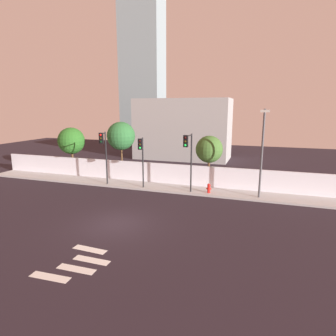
{
  "coord_description": "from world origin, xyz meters",
  "views": [
    {
      "loc": [
        8.05,
        -14.3,
        6.9
      ],
      "look_at": [
        1.14,
        6.5,
        2.24
      ],
      "focal_mm": 30.32,
      "sensor_mm": 36.0,
      "label": 1
    }
  ],
  "objects_px": {
    "traffic_light_left": "(141,152)",
    "roadside_tree_leftmost": "(71,141)",
    "roadside_tree_midleft": "(121,136)",
    "street_lamp_curbside": "(262,146)",
    "fire_hydrant": "(209,188)",
    "traffic_light_center": "(104,147)",
    "roadside_tree_midright": "(209,149)",
    "traffic_light_right": "(188,151)"
  },
  "relations": [
    {
      "from": "roadside_tree_leftmost",
      "to": "roadside_tree_midleft",
      "type": "xyz_separation_m",
      "value": [
        5.78,
        0.0,
        0.68
      ]
    },
    {
      "from": "traffic_light_center",
      "to": "roadside_tree_midleft",
      "type": "xyz_separation_m",
      "value": [
        -0.05,
        3.37,
        0.64
      ]
    },
    {
      "from": "roadside_tree_leftmost",
      "to": "roadside_tree_midright",
      "type": "bearing_deg",
      "value": 0.0
    },
    {
      "from": "traffic_light_right",
      "to": "roadside_tree_midright",
      "type": "xyz_separation_m",
      "value": [
        0.99,
        3.58,
        -0.33
      ]
    },
    {
      "from": "fire_hydrant",
      "to": "roadside_tree_midleft",
      "type": "relative_size",
      "value": 0.14
    },
    {
      "from": "street_lamp_curbside",
      "to": "roadside_tree_leftmost",
      "type": "xyz_separation_m",
      "value": [
        -18.84,
        2.94,
        -0.61
      ]
    },
    {
      "from": "street_lamp_curbside",
      "to": "fire_hydrant",
      "type": "bearing_deg",
      "value": 175.83
    },
    {
      "from": "traffic_light_left",
      "to": "roadside_tree_midleft",
      "type": "xyz_separation_m",
      "value": [
        -3.57,
        3.31,
        0.92
      ]
    },
    {
      "from": "roadside_tree_leftmost",
      "to": "fire_hydrant",
      "type": "bearing_deg",
      "value": -10.07
    },
    {
      "from": "fire_hydrant",
      "to": "roadside_tree_midleft",
      "type": "bearing_deg",
      "value": 163.85
    },
    {
      "from": "traffic_light_left",
      "to": "roadside_tree_leftmost",
      "type": "height_order",
      "value": "roadside_tree_leftmost"
    },
    {
      "from": "traffic_light_right",
      "to": "street_lamp_curbside",
      "type": "height_order",
      "value": "street_lamp_curbside"
    },
    {
      "from": "traffic_light_right",
      "to": "roadside_tree_leftmost",
      "type": "xyz_separation_m",
      "value": [
        -13.43,
        3.58,
        -0.09
      ]
    },
    {
      "from": "traffic_light_center",
      "to": "roadside_tree_leftmost",
      "type": "bearing_deg",
      "value": 149.94
    },
    {
      "from": "traffic_light_center",
      "to": "roadside_tree_midleft",
      "type": "distance_m",
      "value": 3.44
    },
    {
      "from": "traffic_light_right",
      "to": "roadside_tree_midleft",
      "type": "distance_m",
      "value": 8.47
    },
    {
      "from": "roadside_tree_midright",
      "to": "fire_hydrant",
      "type": "bearing_deg",
      "value": -78.69
    },
    {
      "from": "traffic_light_center",
      "to": "roadside_tree_leftmost",
      "type": "xyz_separation_m",
      "value": [
        -5.83,
        3.37,
        -0.04
      ]
    },
    {
      "from": "roadside_tree_midright",
      "to": "street_lamp_curbside",
      "type": "bearing_deg",
      "value": -33.57
    },
    {
      "from": "street_lamp_curbside",
      "to": "roadside_tree_midleft",
      "type": "distance_m",
      "value": 13.39
    },
    {
      "from": "traffic_light_center",
      "to": "fire_hydrant",
      "type": "height_order",
      "value": "traffic_light_center"
    },
    {
      "from": "traffic_light_right",
      "to": "roadside_tree_midright",
      "type": "bearing_deg",
      "value": 74.59
    },
    {
      "from": "roadside_tree_leftmost",
      "to": "roadside_tree_midright",
      "type": "relative_size",
      "value": 1.09
    },
    {
      "from": "traffic_light_center",
      "to": "street_lamp_curbside",
      "type": "distance_m",
      "value": 13.03
    },
    {
      "from": "street_lamp_curbside",
      "to": "roadside_tree_midleft",
      "type": "relative_size",
      "value": 1.2
    },
    {
      "from": "roadside_tree_leftmost",
      "to": "traffic_light_center",
      "type": "bearing_deg",
      "value": -30.06
    },
    {
      "from": "traffic_light_center",
      "to": "fire_hydrant",
      "type": "xyz_separation_m",
      "value": [
        9.11,
        0.72,
        -3.02
      ]
    },
    {
      "from": "roadside_tree_midleft",
      "to": "roadside_tree_midright",
      "type": "xyz_separation_m",
      "value": [
        8.64,
        0.0,
        -0.92
      ]
    },
    {
      "from": "traffic_light_left",
      "to": "traffic_light_right",
      "type": "relative_size",
      "value": 0.91
    },
    {
      "from": "traffic_light_left",
      "to": "fire_hydrant",
      "type": "bearing_deg",
      "value": 6.7
    },
    {
      "from": "roadside_tree_leftmost",
      "to": "roadside_tree_midleft",
      "type": "height_order",
      "value": "roadside_tree_midleft"
    },
    {
      "from": "traffic_light_left",
      "to": "roadside_tree_leftmost",
      "type": "bearing_deg",
      "value": 160.5
    },
    {
      "from": "roadside_tree_midright",
      "to": "traffic_light_center",
      "type": "bearing_deg",
      "value": -158.54
    },
    {
      "from": "traffic_light_left",
      "to": "roadside_tree_midright",
      "type": "xyz_separation_m",
      "value": [
        5.06,
        3.31,
        -0.0
      ]
    },
    {
      "from": "street_lamp_curbside",
      "to": "roadside_tree_leftmost",
      "type": "height_order",
      "value": "street_lamp_curbside"
    },
    {
      "from": "traffic_light_left",
      "to": "roadside_tree_midleft",
      "type": "distance_m",
      "value": 4.96
    },
    {
      "from": "fire_hydrant",
      "to": "roadside_tree_leftmost",
      "type": "height_order",
      "value": "roadside_tree_leftmost"
    },
    {
      "from": "street_lamp_curbside",
      "to": "fire_hydrant",
      "type": "distance_m",
      "value": 5.31
    },
    {
      "from": "traffic_light_right",
      "to": "fire_hydrant",
      "type": "relative_size",
      "value": 6.24
    },
    {
      "from": "roadside_tree_leftmost",
      "to": "roadside_tree_midright",
      "type": "height_order",
      "value": "roadside_tree_leftmost"
    },
    {
      "from": "traffic_light_left",
      "to": "fire_hydrant",
      "type": "height_order",
      "value": "traffic_light_left"
    },
    {
      "from": "roadside_tree_midleft",
      "to": "roadside_tree_midright",
      "type": "distance_m",
      "value": 8.68
    }
  ]
}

